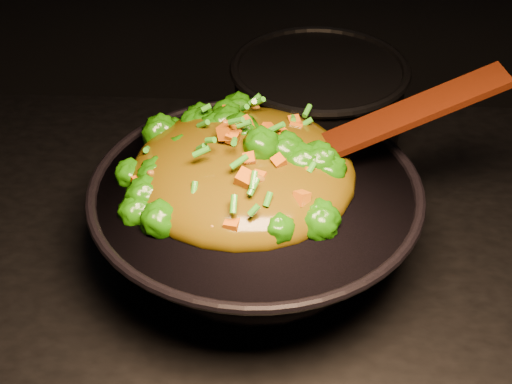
# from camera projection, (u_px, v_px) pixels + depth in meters

# --- Properties ---
(wok) EXTENTS (0.51, 0.51, 0.11)m
(wok) POSITION_uv_depth(u_px,v_px,m) (256.00, 222.00, 0.89)
(wok) COLOR black
(wok) RESTS_ON stovetop
(stir_fry) EXTENTS (0.32, 0.32, 0.10)m
(stir_fry) POSITION_uv_depth(u_px,v_px,m) (243.00, 144.00, 0.84)
(stir_fry) COLOR #1E6807
(stir_fry) RESTS_ON wok
(spatula) EXTENTS (0.31, 0.10, 0.13)m
(spatula) POSITION_uv_depth(u_px,v_px,m) (377.00, 126.00, 0.86)
(spatula) COLOR #330E07
(spatula) RESTS_ON wok
(back_pot) EXTENTS (0.33, 0.33, 0.14)m
(back_pot) POSITION_uv_depth(u_px,v_px,m) (318.00, 107.00, 1.07)
(back_pot) COLOR black
(back_pot) RESTS_ON stovetop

